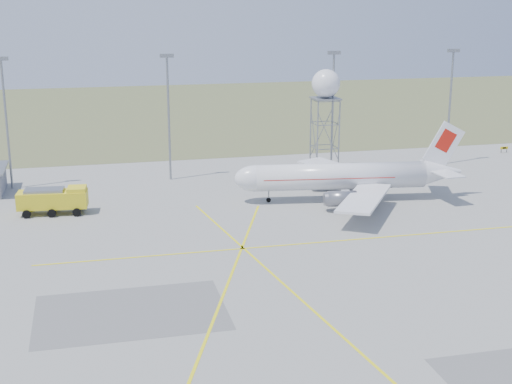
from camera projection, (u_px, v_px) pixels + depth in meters
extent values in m
plane|color=#A0A19C|center=(391.00, 364.00, 58.31)|extent=(400.00, 400.00, 0.00)
cube|color=#4C5F34|center=(174.00, 111.00, 189.67)|extent=(400.00, 120.00, 0.03)
cylinder|color=gray|center=(7.00, 126.00, 109.71)|extent=(0.36, 0.36, 20.00)
cube|color=gray|center=(1.00, 59.00, 107.04)|extent=(2.20, 0.50, 0.60)
cylinder|color=gray|center=(169.00, 119.00, 115.36)|extent=(0.36, 0.36, 20.00)
cube|color=gray|center=(167.00, 56.00, 112.69)|extent=(2.20, 0.50, 0.60)
cylinder|color=gray|center=(332.00, 113.00, 121.69)|extent=(0.36, 0.36, 20.00)
cube|color=gray|center=(334.00, 53.00, 119.02)|extent=(2.20, 0.50, 0.60)
cylinder|color=gray|center=(450.00, 109.00, 126.66)|extent=(0.36, 0.36, 20.00)
cube|color=gray|center=(454.00, 51.00, 123.99)|extent=(2.20, 0.50, 0.60)
cylinder|color=black|center=(501.00, 151.00, 138.19)|extent=(0.10, 0.10, 0.80)
cylinder|color=black|center=(507.00, 151.00, 138.46)|extent=(0.10, 0.10, 0.80)
cube|color=yellow|center=(504.00, 148.00, 138.18)|extent=(1.60, 0.15, 0.50)
cube|color=black|center=(504.00, 148.00, 138.11)|extent=(0.80, 0.03, 0.30)
cylinder|color=white|center=(340.00, 176.00, 104.75)|extent=(25.39, 7.17, 3.86)
ellipsoid|color=white|center=(256.00, 178.00, 103.51)|extent=(6.64, 4.65, 3.86)
cube|color=black|center=(248.00, 175.00, 103.25)|extent=(1.73, 2.30, 0.94)
cone|color=white|center=(442.00, 172.00, 106.21)|extent=(6.26, 4.60, 3.86)
cube|color=white|center=(444.00, 145.00, 105.15)|extent=(6.17, 1.11, 7.26)
cube|color=#B9160C|center=(445.00, 141.00, 104.99)|extent=(3.34, 0.77, 3.73)
cube|color=white|center=(432.00, 164.00, 109.00)|extent=(3.77, 5.67, 0.17)
cube|color=white|center=(447.00, 174.00, 103.07)|extent=(3.77, 5.67, 0.17)
cube|color=white|center=(337.00, 169.00, 113.49)|extent=(9.26, 16.12, 0.35)
cube|color=white|center=(364.00, 198.00, 96.81)|extent=(12.42, 15.43, 0.35)
cylinder|color=slate|center=(326.00, 179.00, 110.52)|extent=(4.32, 2.74, 2.22)
cylinder|color=slate|center=(342.00, 199.00, 99.76)|extent=(4.32, 2.74, 2.22)
cube|color=#B9160C|center=(327.00, 176.00, 104.54)|extent=(19.66, 6.44, 0.12)
cylinder|color=black|center=(269.00, 199.00, 104.55)|extent=(0.76, 0.76, 0.87)
cube|color=black|center=(352.00, 197.00, 105.79)|extent=(1.73, 5.87, 0.87)
cylinder|color=gray|center=(352.00, 194.00, 105.68)|extent=(0.26, 0.26, 1.74)
cylinder|color=gray|center=(317.00, 137.00, 120.29)|extent=(0.23, 0.23, 12.56)
cylinder|color=gray|center=(339.00, 136.00, 121.17)|extent=(0.23, 0.23, 12.56)
cylinder|color=gray|center=(332.00, 132.00, 124.79)|extent=(0.23, 0.23, 12.56)
cylinder|color=gray|center=(310.00, 133.00, 123.92)|extent=(0.23, 0.23, 12.56)
cube|color=gray|center=(326.00, 98.00, 120.90)|extent=(4.46, 4.46, 0.24)
sphere|color=white|center=(326.00, 84.00, 120.24)|extent=(4.83, 4.83, 4.83)
cube|color=yellow|center=(53.00, 199.00, 98.42)|extent=(9.67, 4.07, 2.30)
cube|color=yellow|center=(77.00, 192.00, 98.61)|extent=(2.79, 3.16, 1.46)
cube|color=black|center=(82.00, 191.00, 98.68)|extent=(0.38, 2.71, 1.04)
cube|color=gray|center=(44.00, 190.00, 97.93)|extent=(5.45, 3.02, 0.42)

